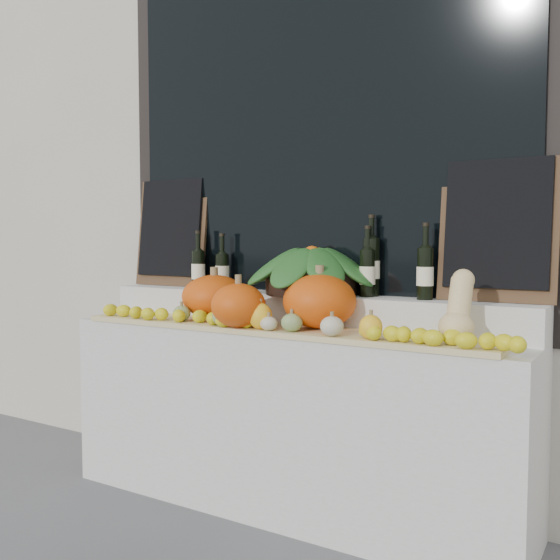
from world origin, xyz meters
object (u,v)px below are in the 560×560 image
(pumpkin_right, at_px, (320,301))
(produce_bowl, at_px, (312,270))
(butternut_squash, at_px, (459,311))
(wine_bottle_tall, at_px, (371,267))
(pumpkin_left, at_px, (214,297))

(pumpkin_right, height_order, produce_bowl, produce_bowl)
(butternut_squash, xyz_separation_m, wine_bottle_tall, (-0.50, 0.30, 0.15))
(pumpkin_left, bearing_deg, produce_bowl, 18.84)
(wine_bottle_tall, bearing_deg, pumpkin_left, -164.35)
(pumpkin_left, height_order, produce_bowl, produce_bowl)
(pumpkin_left, relative_size, butternut_squash, 1.16)
(produce_bowl, distance_m, wine_bottle_tall, 0.30)
(pumpkin_right, height_order, butternut_squash, butternut_squash)
(pumpkin_left, distance_m, wine_bottle_tall, 0.82)
(pumpkin_right, bearing_deg, pumpkin_left, 176.62)
(pumpkin_right, xyz_separation_m, butternut_squash, (0.64, -0.05, -0.00))
(pumpkin_right, distance_m, produce_bowl, 0.28)
(pumpkin_left, height_order, butternut_squash, butternut_squash)
(produce_bowl, bearing_deg, pumpkin_right, -53.57)
(wine_bottle_tall, bearing_deg, produce_bowl, -169.81)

